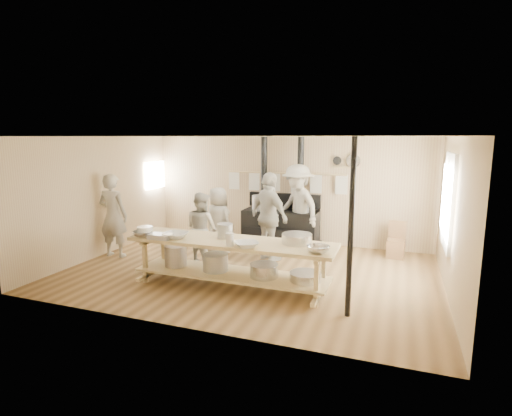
# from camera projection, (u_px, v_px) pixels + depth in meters

# --- Properties ---
(ground) EXTENTS (7.00, 7.00, 0.00)m
(ground) POSITION_uv_depth(u_px,v_px,m) (250.00, 271.00, 7.80)
(ground) COLOR brown
(ground) RESTS_ON ground
(room_shell) EXTENTS (7.00, 7.00, 7.00)m
(room_shell) POSITION_uv_depth(u_px,v_px,m) (250.00, 189.00, 7.52)
(room_shell) COLOR tan
(room_shell) RESTS_ON ground
(window_right) EXTENTS (0.09, 1.50, 1.65)m
(window_right) POSITION_uv_depth(u_px,v_px,m) (448.00, 201.00, 6.92)
(window_right) COLOR beige
(window_right) RESTS_ON ground
(left_opening) EXTENTS (0.00, 0.90, 0.90)m
(left_opening) POSITION_uv_depth(u_px,v_px,m) (155.00, 175.00, 10.54)
(left_opening) COLOR white
(left_opening) RESTS_ON ground
(stove) EXTENTS (1.90, 0.75, 2.60)m
(stove) POSITION_uv_depth(u_px,v_px,m) (281.00, 224.00, 9.67)
(stove) COLOR black
(stove) RESTS_ON ground
(towel_rail) EXTENTS (3.00, 0.04, 0.47)m
(towel_rail) POSITION_uv_depth(u_px,v_px,m) (285.00, 180.00, 9.75)
(towel_rail) COLOR tan
(towel_rail) RESTS_ON ground
(back_wall_shelf) EXTENTS (0.63, 0.14, 0.32)m
(back_wall_shelf) POSITION_uv_depth(u_px,v_px,m) (346.00, 163.00, 9.21)
(back_wall_shelf) COLOR tan
(back_wall_shelf) RESTS_ON ground
(prep_table) EXTENTS (3.60, 0.90, 0.85)m
(prep_table) POSITION_uv_depth(u_px,v_px,m) (231.00, 259.00, 6.88)
(prep_table) COLOR tan
(prep_table) RESTS_ON ground
(support_post) EXTENTS (0.08, 0.08, 2.60)m
(support_post) POSITION_uv_depth(u_px,v_px,m) (351.00, 230.00, 5.63)
(support_post) COLOR black
(support_post) RESTS_ON ground
(cook_far_left) EXTENTS (0.69, 0.48, 1.83)m
(cook_far_left) POSITION_uv_depth(u_px,v_px,m) (113.00, 215.00, 8.65)
(cook_far_left) COLOR #B9B5A4
(cook_far_left) RESTS_ON ground
(cook_left) EXTENTS (0.88, 0.80, 1.49)m
(cook_left) POSITION_uv_depth(u_px,v_px,m) (202.00, 228.00, 8.17)
(cook_left) COLOR #B9B5A4
(cook_left) RESTS_ON ground
(cook_center) EXTENTS (0.85, 0.70, 1.50)m
(cook_center) POSITION_uv_depth(u_px,v_px,m) (218.00, 221.00, 8.89)
(cook_center) COLOR #B9B5A4
(cook_center) RESTS_ON ground
(cook_right) EXTENTS (1.17, 0.99, 1.88)m
(cook_right) POSITION_uv_depth(u_px,v_px,m) (269.00, 217.00, 8.38)
(cook_right) COLOR #B9B5A4
(cook_right) RESTS_ON ground
(cook_by_window) EXTENTS (1.47, 1.34, 1.98)m
(cook_by_window) POSITION_uv_depth(u_px,v_px,m) (298.00, 207.00, 9.28)
(cook_by_window) COLOR #B9B5A4
(cook_by_window) RESTS_ON ground
(chair) EXTENTS (0.39, 0.39, 0.79)m
(chair) POSITION_uv_depth(u_px,v_px,m) (396.00, 247.00, 8.68)
(chair) COLOR brown
(chair) RESTS_ON ground
(bowl_white_a) EXTENTS (0.44, 0.44, 0.10)m
(bowl_white_a) POSITION_uv_depth(u_px,v_px,m) (175.00, 235.00, 6.94)
(bowl_white_a) COLOR white
(bowl_white_a) RESTS_ON prep_table
(bowl_steel_a) EXTENTS (0.48, 0.48, 0.11)m
(bowl_steel_a) POSITION_uv_depth(u_px,v_px,m) (143.00, 234.00, 7.03)
(bowl_steel_a) COLOR silver
(bowl_steel_a) RESTS_ON prep_table
(bowl_white_b) EXTENTS (0.54, 0.54, 0.09)m
(bowl_white_b) POSITION_uv_depth(u_px,v_px,m) (246.00, 245.00, 6.37)
(bowl_white_b) COLOR white
(bowl_white_b) RESTS_ON prep_table
(bowl_steel_b) EXTENTS (0.47, 0.47, 0.11)m
(bowl_steel_b) POSITION_uv_depth(u_px,v_px,m) (318.00, 249.00, 6.07)
(bowl_steel_b) COLOR silver
(bowl_steel_b) RESTS_ON prep_table
(roasting_pan) EXTENTS (0.40, 0.27, 0.09)m
(roasting_pan) POSITION_uv_depth(u_px,v_px,m) (161.00, 236.00, 6.91)
(roasting_pan) COLOR #B2B2B7
(roasting_pan) RESTS_ON prep_table
(mixing_bowl_large) EXTENTS (0.61, 0.61, 0.16)m
(mixing_bowl_large) POSITION_uv_depth(u_px,v_px,m) (297.00, 239.00, 6.60)
(mixing_bowl_large) COLOR silver
(mixing_bowl_large) RESTS_ON prep_table
(bucket_galv) EXTENTS (0.34, 0.34, 0.25)m
(bucket_galv) POSITION_uv_depth(u_px,v_px,m) (225.00, 231.00, 6.96)
(bucket_galv) COLOR gray
(bucket_galv) RESTS_ON prep_table
(deep_bowl_enamel) EXTENTS (0.30, 0.30, 0.17)m
(deep_bowl_enamel) POSITION_uv_depth(u_px,v_px,m) (145.00, 231.00, 7.08)
(deep_bowl_enamel) COLOR white
(deep_bowl_enamel) RESTS_ON prep_table
(pitcher) EXTENTS (0.16, 0.16, 0.21)m
(pitcher) POSITION_uv_depth(u_px,v_px,m) (230.00, 239.00, 6.46)
(pitcher) COLOR white
(pitcher) RESTS_ON prep_table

